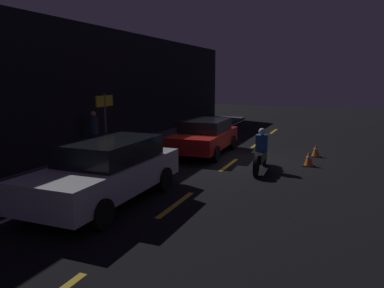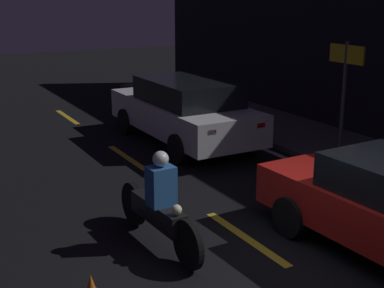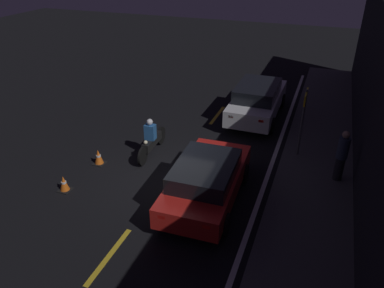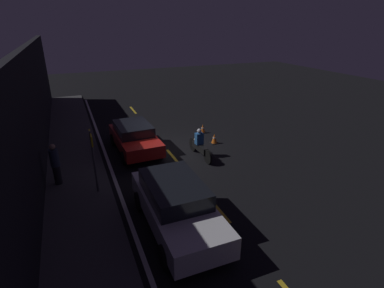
{
  "view_description": "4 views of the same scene",
  "coord_description": "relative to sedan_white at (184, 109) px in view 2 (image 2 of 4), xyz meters",
  "views": [
    {
      "loc": [
        -13.38,
        -3.6,
        3.02
      ],
      "look_at": [
        -3.04,
        0.58,
        1.04
      ],
      "focal_mm": 35.0,
      "sensor_mm": 36.0,
      "label": 1
    },
    {
      "loc": [
        4.84,
        -4.14,
        3.43
      ],
      "look_at": [
        -1.94,
        -0.37,
        1.24
      ],
      "focal_mm": 50.0,
      "sensor_mm": 36.0,
      "label": 2
    },
    {
      "loc": [
        9.09,
        4.23,
        6.71
      ],
      "look_at": [
        -1.18,
        0.41,
        0.81
      ],
      "focal_mm": 35.0,
      "sensor_mm": 36.0,
      "label": 3
    },
    {
      "loc": [
        -13.39,
        4.21,
        6.05
      ],
      "look_at": [
        -2.34,
        -0.4,
        1.14
      ],
      "focal_mm": 28.0,
      "sensor_mm": 36.0,
      "label": 4
    }
  ],
  "objects": [
    {
      "name": "shop_sign",
      "position": [
        2.95,
        2.08,
        0.99
      ],
      "size": [
        0.9,
        0.08,
        2.4
      ],
      "color": "#4C4C51",
      "rests_on": "raised_curb"
    },
    {
      "name": "sedan_white",
      "position": [
        0.0,
        0.0,
        0.0
      ],
      "size": [
        4.59,
        1.95,
        1.53
      ],
      "rotation": [
        0.0,
        0.0,
        3.14
      ],
      "color": "silver",
      "rests_on": "ground"
    },
    {
      "name": "ground_plane",
      "position": [
        5.94,
        -1.64,
        -0.81
      ],
      "size": [
        56.0,
        56.0,
        0.0
      ],
      "primitive_type": "plane",
      "color": "black"
    },
    {
      "name": "lane_dash_b",
      "position": [
        0.44,
        -1.64,
        -0.81
      ],
      "size": [
        2.0,
        0.14,
        0.01
      ],
      "color": "gold",
      "rests_on": "ground"
    },
    {
      "name": "lane_dash_c",
      "position": [
        4.94,
        -1.64,
        -0.81
      ],
      "size": [
        2.0,
        0.14,
        0.01
      ],
      "color": "gold",
      "rests_on": "ground"
    },
    {
      "name": "lane_dash_a",
      "position": [
        -4.06,
        -1.64,
        -0.81
      ],
      "size": [
        2.0,
        0.14,
        0.01
      ],
      "color": "gold",
      "rests_on": "ground"
    },
    {
      "name": "motorcycle",
      "position": [
        4.52,
        -2.83,
        -0.24
      ],
      "size": [
        2.29,
        0.37,
        1.4
      ],
      "rotation": [
        0.0,
        0.0,
        0.04
      ],
      "color": "black",
      "rests_on": "ground"
    }
  ]
}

